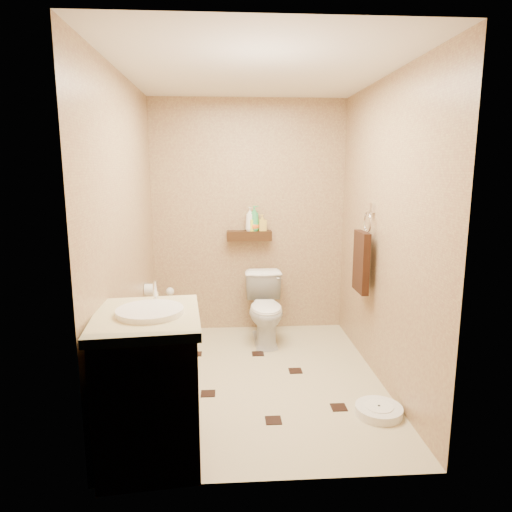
{
  "coord_description": "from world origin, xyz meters",
  "views": [
    {
      "loc": [
        -0.24,
        -3.49,
        1.71
      ],
      "look_at": [
        0.01,
        0.25,
        0.98
      ],
      "focal_mm": 32.0,
      "sensor_mm": 36.0,
      "label": 1
    }
  ],
  "objects": [
    {
      "name": "ground",
      "position": [
        0.0,
        0.0,
        0.0
      ],
      "size": [
        2.5,
        2.5,
        0.0
      ],
      "primitive_type": "plane",
      "color": "#BFAD8C",
      "rests_on": "ground"
    },
    {
      "name": "wall_back",
      "position": [
        0.0,
        1.25,
        1.2
      ],
      "size": [
        2.0,
        0.04,
        2.4
      ],
      "primitive_type": "cube",
      "color": "tan",
      "rests_on": "ground"
    },
    {
      "name": "wall_front",
      "position": [
        0.0,
        -1.25,
        1.2
      ],
      "size": [
        2.0,
        0.04,
        2.4
      ],
      "primitive_type": "cube",
      "color": "tan",
      "rests_on": "ground"
    },
    {
      "name": "wall_left",
      "position": [
        -1.0,
        0.0,
        1.2
      ],
      "size": [
        0.04,
        2.5,
        2.4
      ],
      "primitive_type": "cube",
      "color": "tan",
      "rests_on": "ground"
    },
    {
      "name": "wall_right",
      "position": [
        1.0,
        0.0,
        1.2
      ],
      "size": [
        0.04,
        2.5,
        2.4
      ],
      "primitive_type": "cube",
      "color": "tan",
      "rests_on": "ground"
    },
    {
      "name": "ceiling",
      "position": [
        0.0,
        0.0,
        2.4
      ],
      "size": [
        2.0,
        2.5,
        0.02
      ],
      "primitive_type": "cube",
      "color": "silver",
      "rests_on": "wall_back"
    },
    {
      "name": "wall_shelf",
      "position": [
        0.0,
        1.17,
        1.02
      ],
      "size": [
        0.46,
        0.14,
        0.1
      ],
      "primitive_type": "cube",
      "color": "#37220F",
      "rests_on": "wall_back"
    },
    {
      "name": "floor_accents",
      "position": [
        0.02,
        -0.03,
        0.0
      ],
      "size": [
        1.21,
        1.29,
        0.01
      ],
      "color": "black",
      "rests_on": "ground"
    },
    {
      "name": "toilet",
      "position": [
        0.15,
        0.83,
        0.34
      ],
      "size": [
        0.39,
        0.67,
        0.67
      ],
      "primitive_type": "imported",
      "rotation": [
        0.0,
        0.0,
        0.02
      ],
      "color": "white",
      "rests_on": "ground"
    },
    {
      "name": "vanity",
      "position": [
        -0.7,
        -0.95,
        0.46
      ],
      "size": [
        0.67,
        0.78,
        1.02
      ],
      "rotation": [
        0.0,
        0.0,
        0.1
      ],
      "color": "brown",
      "rests_on": "ground"
    },
    {
      "name": "bathroom_scale",
      "position": [
        0.82,
        -0.61,
        0.03
      ],
      "size": [
        0.43,
        0.43,
        0.07
      ],
      "rotation": [
        0.0,
        0.0,
        -0.4
      ],
      "color": "white",
      "rests_on": "ground"
    },
    {
      "name": "toilet_brush",
      "position": [
        -0.82,
        1.07,
        0.18
      ],
      "size": [
        0.12,
        0.12,
        0.51
      ],
      "color": "#1B6A6D",
      "rests_on": "ground"
    },
    {
      "name": "towel_ring",
      "position": [
        0.91,
        0.25,
        0.95
      ],
      "size": [
        0.12,
        0.3,
        0.76
      ],
      "color": "silver",
      "rests_on": "wall_right"
    },
    {
      "name": "toilet_paper",
      "position": [
        -0.94,
        0.65,
        0.6
      ],
      "size": [
        0.12,
        0.11,
        0.12
      ],
      "color": "white",
      "rests_on": "wall_left"
    },
    {
      "name": "bottle_a",
      "position": [
        0.01,
        1.17,
        1.19
      ],
      "size": [
        0.13,
        0.13,
        0.25
      ],
      "primitive_type": "imported",
      "rotation": [
        0.0,
        0.0,
        0.44
      ],
      "color": "white",
      "rests_on": "wall_shelf"
    },
    {
      "name": "bottle_b",
      "position": [
        0.03,
        1.17,
        1.16
      ],
      "size": [
        0.11,
        0.11,
        0.18
      ],
      "primitive_type": "imported",
      "rotation": [
        0.0,
        0.0,
        5.25
      ],
      "color": "#F3FF35",
      "rests_on": "wall_shelf"
    },
    {
      "name": "bottle_c",
      "position": [
        0.05,
        1.17,
        1.14
      ],
      "size": [
        0.12,
        0.12,
        0.14
      ],
      "primitive_type": "imported",
      "rotation": [
        0.0,
        0.0,
        6.14
      ],
      "color": "orange",
      "rests_on": "wall_shelf"
    },
    {
      "name": "bottle_d",
      "position": [
        0.05,
        1.17,
        1.2
      ],
      "size": [
        0.11,
        0.11,
        0.26
      ],
      "primitive_type": "imported",
      "rotation": [
        0.0,
        0.0,
        1.63
      ],
      "color": "#37A559",
      "rests_on": "wall_shelf"
    },
    {
      "name": "bottle_e",
      "position": [
        0.13,
        1.17,
        1.16
      ],
      "size": [
        0.09,
        0.09,
        0.17
      ],
      "primitive_type": "imported",
      "rotation": [
        0.0,
        0.0,
        4.9
      ],
      "color": "gold",
      "rests_on": "wall_shelf"
    }
  ]
}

